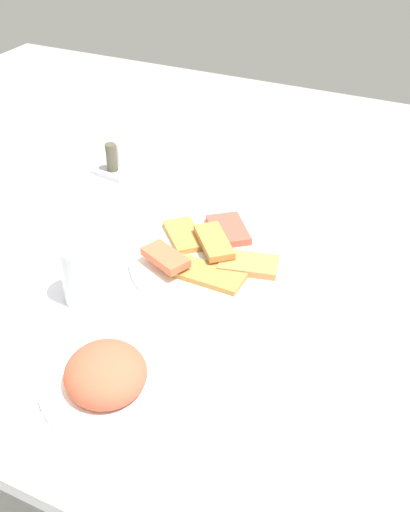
% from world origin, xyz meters
% --- Properties ---
extents(ground_plane, '(6.00, 6.00, 0.00)m').
position_xyz_m(ground_plane, '(0.00, 0.00, 0.00)').
color(ground_plane, '#A1A29B').
extents(dining_table, '(1.00, 0.91, 0.75)m').
position_xyz_m(dining_table, '(0.00, 0.00, 0.66)').
color(dining_table, white).
rests_on(dining_table, ground_plane).
extents(pide_platter, '(0.30, 0.29, 0.04)m').
position_xyz_m(pide_platter, '(-0.04, -0.01, 0.76)').
color(pide_platter, white).
rests_on(pide_platter, dining_table).
extents(salad_plate_greens, '(0.20, 0.20, 0.07)m').
position_xyz_m(salad_plate_greens, '(0.31, -0.01, 0.77)').
color(salad_plate_greens, white).
rests_on(salad_plate_greens, dining_table).
extents(drinking_glass, '(0.07, 0.07, 0.11)m').
position_xyz_m(drinking_glass, '(0.15, -0.16, 0.81)').
color(drinking_glass, silver).
rests_on(drinking_glass, dining_table).
extents(paper_napkin, '(0.19, 0.19, 0.00)m').
position_xyz_m(paper_napkin, '(0.35, 0.33, 0.75)').
color(paper_napkin, white).
rests_on(paper_napkin, dining_table).
extents(fork, '(0.18, 0.08, 0.00)m').
position_xyz_m(fork, '(0.35, 0.31, 0.76)').
color(fork, silver).
rests_on(fork, paper_napkin).
extents(spoon, '(0.16, 0.08, 0.00)m').
position_xyz_m(spoon, '(0.35, 0.35, 0.76)').
color(spoon, silver).
rests_on(spoon, paper_napkin).
extents(condiment_caddy, '(0.10, 0.10, 0.08)m').
position_xyz_m(condiment_caddy, '(-0.27, -0.36, 0.77)').
color(condiment_caddy, '#B2B2B7').
rests_on(condiment_caddy, dining_table).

